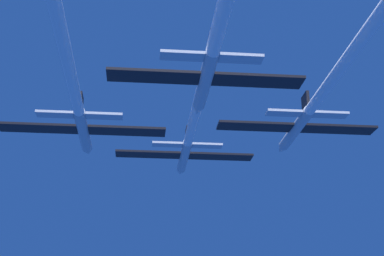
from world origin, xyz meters
The scene contains 3 objects.
jet_lead centered at (0.28, -12.56, 0.72)m, with size 15.36×45.82×2.54m.
jet_left_wing centered at (-10.06, -23.65, -0.51)m, with size 15.36×47.65×2.54m.
jet_right_wing centered at (10.24, -25.83, 0.28)m, with size 15.36×51.71×2.54m.
Camera 1 is at (-4.67, -61.02, -19.74)m, focal length 53.46 mm.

